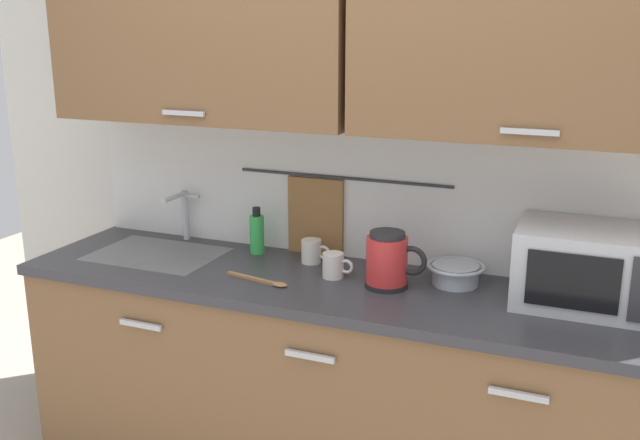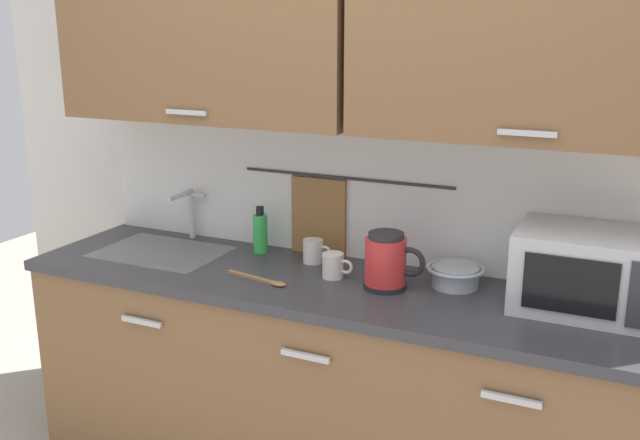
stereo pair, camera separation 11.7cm
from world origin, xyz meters
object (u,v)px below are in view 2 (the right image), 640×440
Objects in this scene: mixing_bowl at (455,275)px; wooden_spoon at (263,280)px; microwave at (587,271)px; dish_soap_bottle at (260,232)px; mug_near_sink at (314,251)px; mug_by_kettle at (334,266)px; electric_kettle at (387,261)px.

wooden_spoon is at bearing -159.01° from mixing_bowl.
dish_soap_bottle is (-1.29, 0.08, -0.05)m from microwave.
mug_near_sink is 0.44× the size of wooden_spoon.
dish_soap_bottle is 0.37m from wooden_spoon.
mug_by_kettle is 0.44× the size of wooden_spoon.
microwave reaches higher than mug_near_sink.
microwave is 1.67× the size of wooden_spoon.
wooden_spoon is (-0.08, -0.28, -0.04)m from mug_near_sink.
dish_soap_bottle reaches higher than mixing_bowl.
electric_kettle is at bearing -15.97° from dish_soap_bottle.
mixing_bowl is at bearing -2.64° from mug_near_sink.
mug_near_sink is at bearing 176.94° from microwave.
dish_soap_bottle is 0.85m from mixing_bowl.
mug_near_sink is 0.58m from mixing_bowl.
dish_soap_bottle is 1.63× the size of mug_near_sink.
electric_kettle is at bearing -5.38° from mug_by_kettle.
mug_near_sink reaches higher than wooden_spoon.
wooden_spoon is at bearing -163.32° from electric_kettle.
microwave is at bearing -3.61° from mixing_bowl.
wooden_spoon is at bearing -58.96° from dish_soap_bottle.
mixing_bowl reaches higher than wooden_spoon.
microwave is at bearing 11.47° from wooden_spoon.
wooden_spoon is at bearing -105.05° from mug_near_sink.
microwave is 0.46m from mixing_bowl.
mixing_bowl is at bearing 12.98° from mug_by_kettle.
mixing_bowl is at bearing 28.77° from electric_kettle.
wooden_spoon is (-0.22, -0.15, -0.04)m from mug_by_kettle.
mug_near_sink is (-0.36, 0.15, -0.05)m from electric_kettle.
dish_soap_bottle is 0.27m from mug_near_sink.
microwave is 0.89m from mug_by_kettle.
microwave is 3.83× the size of mug_near_sink.
mixing_bowl is 1.78× the size of mug_by_kettle.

